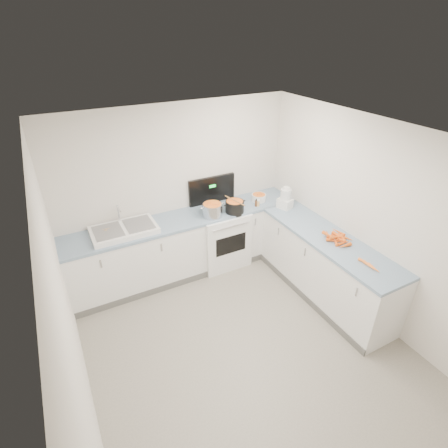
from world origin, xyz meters
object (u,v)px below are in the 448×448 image
mixing_bowl (259,198)px  food_processor (285,199)px  stove (221,236)px  extract_bottle (256,203)px  spice_jar (258,203)px  sink (124,230)px  steel_pot (212,211)px  black_pot (235,207)px

mixing_bowl → food_processor: size_ratio=0.67×
stove → mixing_bowl: size_ratio=5.94×
extract_bottle → spice_jar: size_ratio=1.09×
stove → sink: bearing=179.4°
steel_pot → food_processor: bearing=-14.3°
steel_pot → black_pot: bearing=-6.7°
mixing_bowl → extract_bottle: bearing=-134.1°
black_pot → extract_bottle: bearing=1.3°
sink → steel_pot: sink is taller
mixing_bowl → spice_jar: 0.19m
stove → food_processor: stove is taller
stove → spice_jar: bearing=-16.0°
stove → mixing_bowl: stove is taller
stove → sink: size_ratio=1.58×
mixing_bowl → steel_pot: bearing=-172.5°
sink → spice_jar: (2.01, -0.18, 0.01)m
extract_bottle → spice_jar: bearing=-3.8°
steel_pot → spice_jar: size_ratio=3.25×
black_pot → spice_jar: (0.41, 0.01, -0.03)m
steel_pot → black_pot: (0.35, -0.04, -0.01)m
mixing_bowl → extract_bottle: mixing_bowl is taller
mixing_bowl → spice_jar: size_ratio=2.56×
spice_jar → extract_bottle: bearing=176.2°
stove → spice_jar: 0.78m
mixing_bowl → extract_bottle: 0.21m
steel_pot → mixing_bowl: size_ratio=1.27×
stove → spice_jar: size_ratio=15.17×
stove → spice_jar: (0.56, -0.16, 0.51)m
black_pot → mixing_bowl: black_pot is taller
extract_bottle → spice_jar: extract_bottle is taller
steel_pot → spice_jar: steel_pot is taller
mixing_bowl → stove: bearing=179.0°
steel_pot → food_processor: 1.12m
black_pot → extract_bottle: 0.38m
food_processor → stove: bearing=155.6°
mixing_bowl → extract_bottle: (-0.14, -0.15, -0.00)m
stove → mixing_bowl: bearing=-1.0°
black_pot → mixing_bowl: bearing=16.5°
extract_bottle → food_processor: size_ratio=0.29×
sink → food_processor: bearing=-10.2°
black_pot → food_processor: food_processor is taller
sink → spice_jar: size_ratio=9.59×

